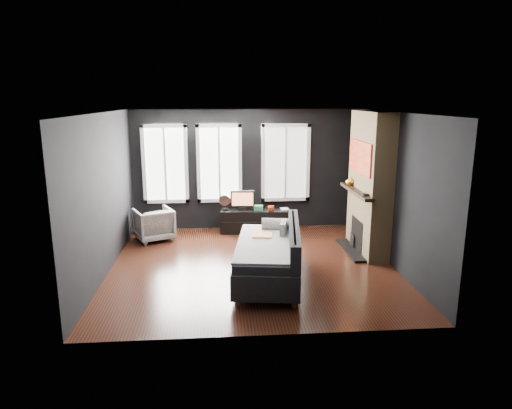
{
  "coord_description": "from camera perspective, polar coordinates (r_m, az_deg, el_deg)",
  "views": [
    {
      "loc": [
        -0.56,
        -7.72,
        2.94
      ],
      "look_at": [
        0.1,
        0.3,
        1.05
      ],
      "focal_mm": 32.0,
      "sensor_mm": 36.0,
      "label": 1
    }
  ],
  "objects": [
    {
      "name": "book",
      "position": [
        10.15,
        3.14,
        0.02
      ],
      "size": [
        0.17,
        0.03,
        0.24
      ],
      "primitive_type": "imported",
      "rotation": [
        0.0,
        0.0,
        0.09
      ],
      "color": "tan",
      "rests_on": "media_console"
    },
    {
      "name": "desk_fan",
      "position": [
        10.11,
        -3.92,
        0.31
      ],
      "size": [
        0.3,
        0.3,
        0.36
      ],
      "primitive_type": null,
      "rotation": [
        0.0,
        0.0,
        -0.21
      ],
      "color": "gray",
      "rests_on": "media_console"
    },
    {
      "name": "armchair",
      "position": [
        9.85,
        -12.66,
        -2.22
      ],
      "size": [
        0.95,
        0.92,
        0.75
      ],
      "primitive_type": "imported",
      "rotation": [
        0.0,
        0.0,
        -2.71
      ],
      "color": "silver",
      "rests_on": "floor"
    },
    {
      "name": "monitor",
      "position": [
        10.11,
        -1.7,
        0.7
      ],
      "size": [
        0.55,
        0.14,
        0.48
      ],
      "primitive_type": null,
      "rotation": [
        0.0,
        0.0,
        -0.04
      ],
      "color": "black",
      "rests_on": "media_console"
    },
    {
      "name": "windows",
      "position": [
        10.2,
        -4.13,
        10.03
      ],
      "size": [
        4.0,
        0.16,
        1.76
      ],
      "primitive_type": null,
      "color": "white",
      "rests_on": "wall_back"
    },
    {
      "name": "sofa",
      "position": [
        7.48,
        1.51,
        -6.04
      ],
      "size": [
        1.41,
        2.34,
        0.95
      ],
      "primitive_type": null,
      "rotation": [
        0.0,
        0.0,
        -0.14
      ],
      "color": "black",
      "rests_on": "floor"
    },
    {
      "name": "ceiling",
      "position": [
        7.75,
        -0.57,
        11.44
      ],
      "size": [
        5.0,
        5.0,
        0.0
      ],
      "primitive_type": "plane",
      "color": "white",
      "rests_on": "ground"
    },
    {
      "name": "mantel_vase",
      "position": [
        9.29,
        11.7,
        2.91
      ],
      "size": [
        0.24,
        0.24,
        0.18
      ],
      "primitive_type": "imported",
      "rotation": [
        0.0,
        0.0,
        0.35
      ],
      "color": "gold",
      "rests_on": "fireplace"
    },
    {
      "name": "fireplace",
      "position": [
        8.94,
        14.05,
        2.57
      ],
      "size": [
        0.7,
        1.62,
        2.7
      ],
      "primitive_type": null,
      "color": "#93724C",
      "rests_on": "floor"
    },
    {
      "name": "mantel_clock",
      "position": [
        8.37,
        13.57,
        1.19
      ],
      "size": [
        0.12,
        0.12,
        0.04
      ],
      "primitive_type": "cylinder",
      "rotation": [
        0.0,
        0.0,
        0.02
      ],
      "color": "black",
      "rests_on": "fireplace"
    },
    {
      "name": "mug",
      "position": [
        10.06,
        1.9,
        -0.38
      ],
      "size": [
        0.15,
        0.13,
        0.14
      ],
      "primitive_type": "imported",
      "rotation": [
        0.0,
        0.0,
        0.17
      ],
      "color": "#F7350F",
      "rests_on": "media_console"
    },
    {
      "name": "floor",
      "position": [
        8.28,
        -0.52,
        -7.58
      ],
      "size": [
        5.0,
        5.0,
        0.0
      ],
      "primitive_type": "plane",
      "color": "black",
      "rests_on": "ground"
    },
    {
      "name": "wall_back",
      "position": [
        10.36,
        -1.55,
        4.37
      ],
      "size": [
        5.0,
        0.02,
        2.7
      ],
      "primitive_type": "cube",
      "color": "black",
      "rests_on": "ground"
    },
    {
      "name": "storage_box",
      "position": [
        10.1,
        0.3,
        -0.42
      ],
      "size": [
        0.21,
        0.15,
        0.11
      ],
      "primitive_type": "cube",
      "rotation": [
        0.0,
        0.0,
        -0.15
      ],
      "color": "#2E7543",
      "rests_on": "media_console"
    },
    {
      "name": "stripe_pillow",
      "position": [
        7.84,
        3.41,
        -3.52
      ],
      "size": [
        0.17,
        0.39,
        0.38
      ],
      "primitive_type": "cube",
      "rotation": [
        0.0,
        0.0,
        -0.23
      ],
      "color": "gray",
      "rests_on": "sofa"
    },
    {
      "name": "wall_left",
      "position": [
        8.12,
        -18.43,
        1.24
      ],
      "size": [
        0.02,
        5.0,
        2.7
      ],
      "primitive_type": "cube",
      "color": "black",
      "rests_on": "ground"
    },
    {
      "name": "wall_right",
      "position": [
        8.46,
        16.61,
        1.82
      ],
      "size": [
        0.02,
        5.0,
        2.7
      ],
      "primitive_type": "cube",
      "color": "black",
      "rests_on": "ground"
    },
    {
      "name": "media_console",
      "position": [
        10.21,
        -0.26,
        -2.04
      ],
      "size": [
        1.51,
        0.58,
        0.51
      ],
      "primitive_type": null,
      "rotation": [
        0.0,
        0.0,
        -0.08
      ],
      "color": "black",
      "rests_on": "floor"
    }
  ]
}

